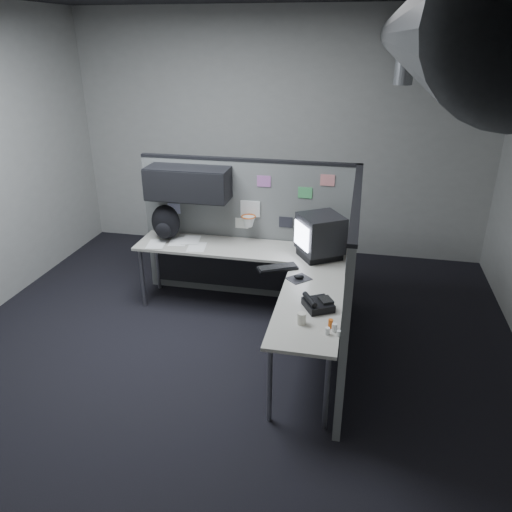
% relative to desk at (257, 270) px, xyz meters
% --- Properties ---
extents(room, '(5.62, 5.62, 3.22)m').
position_rel_desk_xyz_m(room, '(0.41, -0.70, 1.48)').
color(room, black).
rests_on(room, ground).
extents(partition_back, '(2.44, 0.42, 1.63)m').
position_rel_desk_xyz_m(partition_back, '(-0.40, 0.53, 0.38)').
color(partition_back, slate).
rests_on(partition_back, ground).
extents(partition_right, '(0.07, 2.23, 1.63)m').
position_rel_desk_xyz_m(partition_right, '(0.95, -0.49, 0.21)').
color(partition_right, slate).
rests_on(partition_right, ground).
extents(desk, '(2.31, 2.11, 0.73)m').
position_rel_desk_xyz_m(desk, '(0.00, 0.00, 0.00)').
color(desk, '#AAA799').
rests_on(desk, ground).
extents(monitor, '(0.55, 0.55, 0.46)m').
position_rel_desk_xyz_m(monitor, '(0.62, 0.19, 0.35)').
color(monitor, black).
rests_on(monitor, desk).
extents(keyboard, '(0.42, 0.31, 0.04)m').
position_rel_desk_xyz_m(keyboard, '(0.25, -0.19, 0.13)').
color(keyboard, black).
rests_on(keyboard, desk).
extents(mouse, '(0.26, 0.26, 0.04)m').
position_rel_desk_xyz_m(mouse, '(0.48, -0.36, 0.13)').
color(mouse, black).
rests_on(mouse, desk).
extents(phone, '(0.30, 0.31, 0.11)m').
position_rel_desk_xyz_m(phone, '(0.71, -0.88, 0.16)').
color(phone, black).
rests_on(phone, desk).
extents(bottles, '(0.13, 0.14, 0.07)m').
position_rel_desk_xyz_m(bottles, '(0.85, -1.21, 0.15)').
color(bottles, silver).
rests_on(bottles, desk).
extents(cup, '(0.09, 0.09, 0.10)m').
position_rel_desk_xyz_m(cup, '(0.61, -1.15, 0.17)').
color(cup, beige).
rests_on(cup, desk).
extents(papers, '(0.69, 0.49, 0.01)m').
position_rel_desk_xyz_m(papers, '(-0.91, 0.24, 0.12)').
color(papers, white).
rests_on(papers, desk).
extents(backpack, '(0.37, 0.35, 0.40)m').
position_rel_desk_xyz_m(backpack, '(-1.12, 0.34, 0.31)').
color(backpack, black).
rests_on(backpack, desk).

